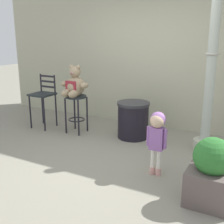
{
  "coord_description": "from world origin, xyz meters",
  "views": [
    {
      "loc": [
        1.97,
        -3.31,
        1.82
      ],
      "look_at": [
        -0.12,
        0.59,
        0.61
      ],
      "focal_mm": 45.78,
      "sensor_mm": 36.0,
      "label": 1
    }
  ],
  "objects": [
    {
      "name": "teddy_bear",
      "position": [
        -1.08,
        0.92,
        0.92
      ],
      "size": [
        0.55,
        0.49,
        0.57
      ],
      "color": "#9C8768",
      "rests_on": "bar_stool_with_teddy"
    },
    {
      "name": "ground_plane",
      "position": [
        0.0,
        0.0,
        0.0
      ],
      "size": [
        24.0,
        24.0,
        0.0
      ],
      "primitive_type": "plane",
      "color": "gray"
    },
    {
      "name": "trash_bin",
      "position": [
        -0.02,
        1.2,
        0.33
      ],
      "size": [
        0.58,
        0.58,
        0.66
      ],
      "color": "black",
      "rests_on": "ground_plane"
    },
    {
      "name": "bar_stool_with_teddy",
      "position": [
        -1.08,
        0.95,
        0.51
      ],
      "size": [
        0.39,
        0.39,
        0.72
      ],
      "color": "#1E2528",
      "rests_on": "ground_plane"
    },
    {
      "name": "building_wall",
      "position": [
        0.0,
        2.17,
        1.88
      ],
      "size": [
        7.24,
        0.3,
        3.76
      ],
      "primitive_type": "cube",
      "color": "#AFAE92",
      "rests_on": "ground_plane"
    },
    {
      "name": "child_walking",
      "position": [
        0.84,
        0.04,
        0.63
      ],
      "size": [
        0.27,
        0.22,
        0.87
      ],
      "rotation": [
        0.0,
        0.0,
        -1.62
      ],
      "color": "#DB9E98",
      "rests_on": "ground_plane"
    },
    {
      "name": "bar_chair_empty",
      "position": [
        -1.85,
        0.92,
        0.62
      ],
      "size": [
        0.42,
        0.42,
        1.05
      ],
      "color": "#1E2528",
      "rests_on": "ground_plane"
    },
    {
      "name": "planter_with_shrub",
      "position": [
        1.59,
        -0.31,
        0.35
      ],
      "size": [
        0.5,
        0.5,
        0.76
      ],
      "color": "#5C4F4C",
      "rests_on": "ground_plane"
    },
    {
      "name": "lamppost",
      "position": [
        1.25,
        1.19,
        1.04
      ],
      "size": [
        0.36,
        0.36,
        2.65
      ],
      "color": "#ACAC99",
      "rests_on": "ground_plane"
    }
  ]
}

